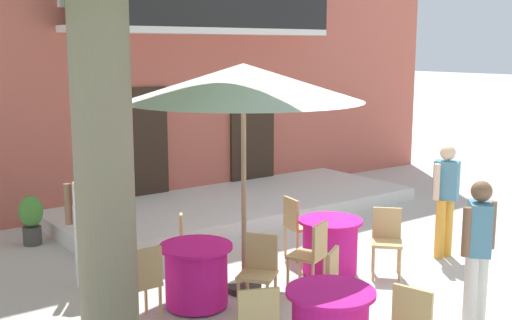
{
  "coord_description": "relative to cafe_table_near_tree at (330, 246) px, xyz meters",
  "views": [
    {
      "loc": [
        -5.68,
        -5.91,
        3.04
      ],
      "look_at": [
        0.17,
        2.0,
        1.3
      ],
      "focal_mm": 44.93,
      "sensor_mm": 36.0,
      "label": 1
    }
  ],
  "objects": [
    {
      "name": "cafe_chair_front_2",
      "position": [
        -1.72,
        0.8,
        0.14
      ],
      "size": [
        0.55,
        0.55,
        0.91
      ],
      "color": "tan",
      "rests_on": "ground"
    },
    {
      "name": "cafe_table_front",
      "position": [
        -2.04,
        0.11,
        0.0
      ],
      "size": [
        0.86,
        0.86,
        0.76
      ],
      "color": "#DB1984",
      "rests_on": "ground"
    },
    {
      "name": "pedestrian_by_tree",
      "position": [
        1.83,
        -0.46,
        0.55
      ],
      "size": [
        0.53,
        0.4,
        1.66
      ],
      "color": "gold",
      "rests_on": "ground"
    },
    {
      "name": "ground_plane",
      "position": [
        -0.06,
        -0.18,
        -0.39
      ],
      "size": [
        120.0,
        120.0,
        0.0
      ],
      "primitive_type": "plane",
      "color": "beige"
    },
    {
      "name": "cafe_umbrella",
      "position": [
        -1.3,
        0.17,
        2.22
      ],
      "size": [
        2.9,
        2.9,
        2.85
      ],
      "color": "#997A56",
      "rests_on": "ground"
    },
    {
      "name": "cafe_chair_front_0",
      "position": [
        -2.78,
        0.02,
        0.14
      ],
      "size": [
        0.41,
        0.41,
        0.91
      ],
      "color": "tan",
      "rests_on": "ground"
    },
    {
      "name": "cafe_table_near_tree",
      "position": [
        0.0,
        0.0,
        0.0
      ],
      "size": [
        0.86,
        0.86,
        0.76
      ],
      "color": "#DB1984",
      "rests_on": "ground"
    },
    {
      "name": "cafe_chair_front_1",
      "position": [
        -1.53,
        -0.45,
        0.14
      ],
      "size": [
        0.56,
        0.56,
        0.91
      ],
      "color": "tan",
      "rests_on": "ground"
    },
    {
      "name": "cafe_chair_middle_1",
      "position": [
        -1.14,
        -1.4,
        0.14
      ],
      "size": [
        0.55,
        0.55,
        0.91
      ],
      "color": "tan",
      "rests_on": "ground"
    },
    {
      "name": "building_facade",
      "position": [
        0.9,
        6.81,
        3.36
      ],
      "size": [
        13.0,
        5.09,
        7.5
      ],
      "color": "#BC5B4C",
      "rests_on": "ground"
    },
    {
      "name": "pedestrian_near_entrance",
      "position": [
        -2.8,
        1.55,
        0.52
      ],
      "size": [
        0.53,
        0.4,
        1.62
      ],
      "color": "silver",
      "rests_on": "ground"
    },
    {
      "name": "cafe_chair_near_tree_0",
      "position": [
        -0.65,
        -0.37,
        0.14
      ],
      "size": [
        0.53,
        0.53,
        0.91
      ],
      "color": "tan",
      "rests_on": "ground"
    },
    {
      "name": "ground_planter_left",
      "position": [
        -2.83,
        3.72,
        0.04
      ],
      "size": [
        0.37,
        0.37,
        0.78
      ],
      "color": "#47423D",
      "rests_on": "ground"
    },
    {
      "name": "cafe_chair_near_tree_1",
      "position": [
        0.58,
        -0.49,
        0.14
      ],
      "size": [
        0.57,
        0.57,
        0.91
      ],
      "color": "tan",
      "rests_on": "ground"
    },
    {
      "name": "cafe_chair_near_tree_2",
      "position": [
        0.05,
        0.75,
        0.14
      ],
      "size": [
        0.46,
        0.46,
        0.91
      ],
      "color": "tan",
      "rests_on": "ground"
    },
    {
      "name": "entrance_step_platform",
      "position": [
        0.9,
        3.47,
        -0.27
      ],
      "size": [
        6.77,
        2.71,
        0.25
      ],
      "primitive_type": "cube",
      "color": "silver",
      "rests_on": "ground"
    },
    {
      "name": "pedestrian_mid_plaza",
      "position": [
        0.0,
        -2.26,
        0.55
      ],
      "size": [
        0.53,
        0.39,
        1.67
      ],
      "color": "silver",
      "rests_on": "ground"
    }
  ]
}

